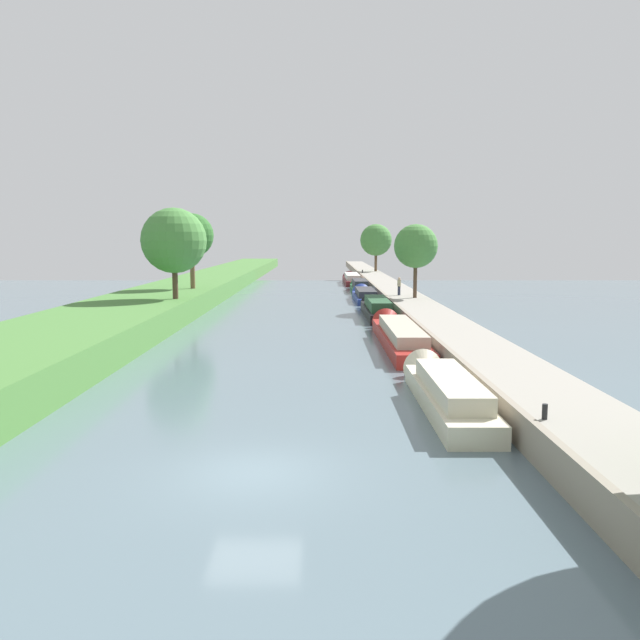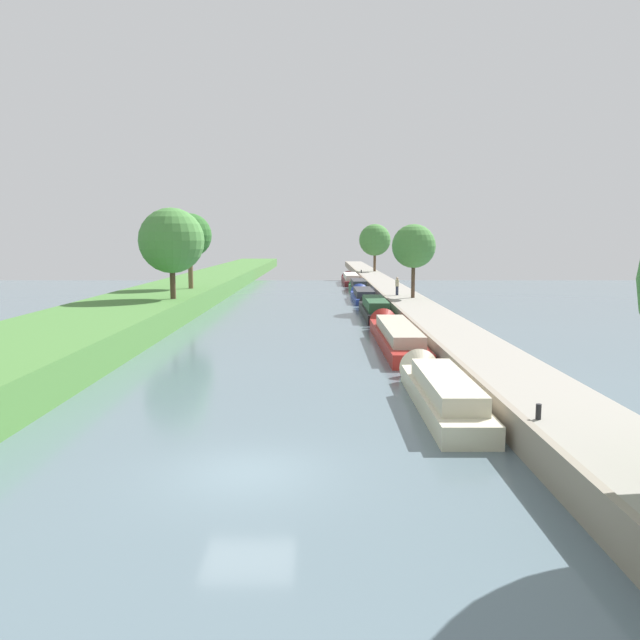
% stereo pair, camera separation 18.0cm
% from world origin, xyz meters
% --- Properties ---
extents(ground_plane, '(160.00, 160.00, 0.00)m').
position_xyz_m(ground_plane, '(0.00, 0.00, 0.00)').
color(ground_plane, slate).
extents(right_towpath, '(3.44, 260.00, 1.09)m').
position_xyz_m(right_towpath, '(9.64, 0.00, 0.55)').
color(right_towpath, gray).
rests_on(right_towpath, ground_plane).
extents(stone_quay, '(0.25, 260.00, 1.14)m').
position_xyz_m(stone_quay, '(7.80, 0.00, 0.57)').
color(stone_quay, gray).
rests_on(stone_quay, ground_plane).
extents(narrowboat_cream, '(1.88, 10.54, 1.90)m').
position_xyz_m(narrowboat_cream, '(6.46, 7.13, 0.56)').
color(narrowboat_cream, beige).
rests_on(narrowboat_cream, ground_plane).
extents(narrowboat_red, '(2.06, 15.06, 1.99)m').
position_xyz_m(narrowboat_red, '(6.43, 21.15, 0.57)').
color(narrowboat_red, maroon).
rests_on(narrowboat_red, ground_plane).
extents(narrowboat_black, '(1.91, 12.00, 2.05)m').
position_xyz_m(narrowboat_black, '(6.35, 35.35, 0.61)').
color(narrowboat_black, black).
rests_on(narrowboat_black, ground_plane).
extents(narrowboat_blue, '(2.12, 11.43, 2.02)m').
position_xyz_m(narrowboat_blue, '(6.34, 49.14, 0.48)').
color(narrowboat_blue, '#283D93').
rests_on(narrowboat_blue, ground_plane).
extents(narrowboat_green, '(1.86, 10.26, 2.03)m').
position_xyz_m(narrowboat_green, '(6.47, 60.07, 0.56)').
color(narrowboat_green, '#1E6033').
rests_on(narrowboat_green, ground_plane).
extents(narrowboat_maroon, '(2.18, 14.73, 2.10)m').
position_xyz_m(narrowboat_maroon, '(6.24, 74.14, 0.56)').
color(narrowboat_maroon, maroon).
rests_on(narrowboat_maroon, ground_plane).
extents(tree_rightbank_midnear, '(3.82, 3.82, 6.42)m').
position_xyz_m(tree_rightbank_midnear, '(10.11, 39.53, 5.59)').
color(tree_rightbank_midnear, '#4C3828').
rests_on(tree_rightbank_midnear, right_towpath).
extents(tree_rightbank_midfar, '(4.99, 4.99, 7.45)m').
position_xyz_m(tree_rightbank_midfar, '(10.61, 85.19, 6.03)').
color(tree_rightbank_midfar, brown).
rests_on(tree_rightbank_midfar, right_towpath).
extents(tree_leftbank_downstream, '(4.90, 4.90, 6.84)m').
position_xyz_m(tree_leftbank_downstream, '(-9.20, 31.79, 6.10)').
color(tree_leftbank_downstream, '#4C3828').
rests_on(tree_leftbank_downstream, left_grassy_bank).
extents(tree_leftbank_upstream, '(3.99, 3.99, 6.82)m').
position_xyz_m(tree_leftbank_upstream, '(-9.89, 41.97, 6.52)').
color(tree_leftbank_upstream, brown).
rests_on(tree_leftbank_upstream, left_grassy_bank).
extents(person_walking, '(0.34, 0.34, 1.66)m').
position_xyz_m(person_walking, '(9.02, 42.04, 1.96)').
color(person_walking, '#282D42').
rests_on(person_walking, right_towpath).
extents(mooring_bollard_near, '(0.16, 0.16, 0.45)m').
position_xyz_m(mooring_bollard_near, '(8.22, 1.40, 1.32)').
color(mooring_bollard_near, black).
rests_on(mooring_bollard_near, right_towpath).
extents(mooring_bollard_far, '(0.16, 0.16, 0.45)m').
position_xyz_m(mooring_bollard_far, '(8.22, 80.91, 1.32)').
color(mooring_bollard_far, black).
rests_on(mooring_bollard_far, right_towpath).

